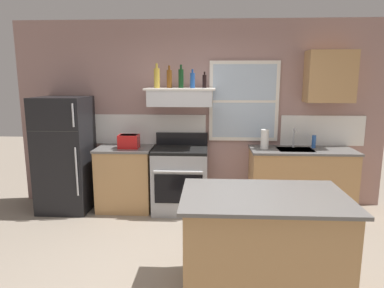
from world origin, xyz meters
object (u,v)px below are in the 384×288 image
refrigerator (65,154)px  paper_towel_roll (265,139)px  bottle_champagne_gold_foil (157,78)px  bottle_blue_liqueur (192,80)px  stove_range (180,179)px  dish_soap_bottle (314,142)px  bottle_amber_wine (169,79)px  toaster (129,141)px  kitchen_island (262,245)px  bottle_balsamic_dark (204,81)px  bottle_dark_green_wine (181,78)px

refrigerator → paper_towel_roll: 2.84m
bottle_champagne_gold_foil → paper_towel_roll: 1.72m
refrigerator → bottle_blue_liqueur: bearing=2.7°
bottle_champagne_gold_foil → bottle_blue_liqueur: (0.49, 0.01, -0.03)m
stove_range → dish_soap_bottle: same height
bottle_champagne_gold_foil → bottle_amber_wine: 0.18m
toaster → bottle_blue_liqueur: bottle_blue_liqueur is taller
kitchen_island → bottle_blue_liqueur: bearing=109.7°
stove_range → bottle_balsamic_dark: bearing=22.7°
bottle_champagne_gold_foil → paper_towel_roll: (1.50, -0.02, -0.84)m
toaster → bottle_amber_wine: size_ratio=0.97×
refrigerator → bottle_amber_wine: size_ratio=5.30×
paper_towel_roll → toaster: bearing=-178.5°
stove_range → bottle_blue_liqueur: (0.17, 0.06, 1.39)m
paper_towel_roll → kitchen_island: paper_towel_roll is taller
bottle_balsamic_dark → bottle_amber_wine: bearing=-176.5°
toaster → stove_range: 0.91m
refrigerator → stove_range: 1.69m
refrigerator → kitchen_island: refrigerator is taller
toaster → bottle_balsamic_dark: bearing=8.2°
bottle_amber_wine → bottle_blue_liqueur: size_ratio=1.20×
stove_range → refrigerator: bearing=-179.2°
bottle_champagne_gold_foil → paper_towel_roll: bearing=-0.7°
refrigerator → paper_towel_roll: bearing=1.2°
toaster → kitchen_island: bearing=-50.0°
bottle_balsamic_dark → toaster: bearing=-171.8°
bottle_champagne_gold_foil → kitchen_island: size_ratio=0.24×
bottle_amber_wine → bottle_balsamic_dark: bearing=3.5°
stove_range → paper_towel_roll: (1.18, 0.04, 0.58)m
kitchen_island → paper_towel_roll: bearing=81.4°
stove_range → bottle_balsamic_dark: bottle_balsamic_dark is taller
bottle_amber_wine → bottle_balsamic_dark: size_ratio=1.37×
bottle_blue_liqueur → dish_soap_bottle: size_ratio=1.42×
toaster → bottle_champagne_gold_foil: bottle_champagne_gold_foil is taller
bottle_dark_green_wine → bottle_amber_wine: bearing=-171.9°
bottle_dark_green_wine → bottle_balsamic_dark: bearing=1.3°
toaster → kitchen_island: toaster is taller
refrigerator → dish_soap_bottle: refrigerator is taller
bottle_amber_wine → paper_towel_roll: bottle_amber_wine is taller
bottle_amber_wine → bottle_dark_green_wine: 0.16m
paper_towel_roll → kitchen_island: (-0.30, -1.96, -0.59)m
bottle_amber_wine → kitchen_island: size_ratio=0.22×
toaster → paper_towel_roll: paper_towel_roll is taller
bottle_blue_liqueur → bottle_balsamic_dark: (0.16, 0.07, -0.01)m
bottle_amber_wine → paper_towel_roll: (1.33, -0.07, -0.83)m
toaster → bottle_champagne_gold_foil: 0.97m
bottle_blue_liqueur → kitchen_island: bearing=-70.3°
stove_range → bottle_amber_wine: 1.42m
stove_range → bottle_blue_liqueur: bearing=20.9°
toaster → paper_towel_roll: bearing=1.5°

